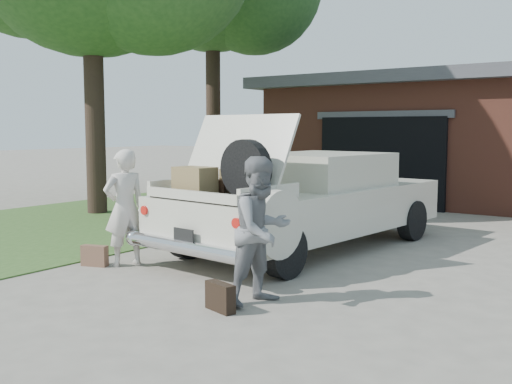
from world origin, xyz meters
The scene contains 7 objects.
ground centered at (0.00, 0.00, 0.00)m, with size 90.00×90.00×0.00m, color gray.
grass_strip centered at (-5.50, 3.00, 0.01)m, with size 6.00×16.00×0.02m, color #2D4C1E.
sedan centered at (-0.36, 2.50, 0.79)m, with size 2.57×5.52×2.11m.
woman_left centered at (-1.84, 0.03, 0.82)m, with size 0.60×0.39×1.63m, color beige.
woman_right centered at (0.76, -0.37, 0.81)m, with size 0.79×0.61×1.62m, color slate.
suitcase_left centered at (-2.16, -0.26, 0.15)m, with size 0.38×0.12×0.29m, color brown.
suitcase_right centered at (0.57, -0.86, 0.15)m, with size 0.39×0.12×0.30m, color black.
Camera 1 is at (4.43, -5.65, 1.91)m, focal length 42.00 mm.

